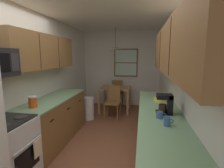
{
  "coord_description": "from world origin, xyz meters",
  "views": [
    {
      "loc": [
        0.72,
        -2.29,
        1.72
      ],
      "look_at": [
        0.07,
        1.37,
        1.11
      ],
      "focal_mm": 27.41,
      "sensor_mm": 36.0,
      "label": 1
    }
  ],
  "objects_px": {
    "stove_range": "(6,154)",
    "table_serving_bowl": "(112,86)",
    "mug_by_coffeemaker": "(167,121)",
    "coffee_maker": "(166,104)",
    "storage_canister": "(33,102)",
    "trash_bin": "(89,108)",
    "dining_chair_far": "(118,91)",
    "fruit_bowl": "(160,99)",
    "dining_chair_near": "(113,100)",
    "mug_spare": "(160,115)",
    "dining_table": "(115,91)"
  },
  "relations": [
    {
      "from": "dining_table",
      "to": "coffee_maker",
      "type": "height_order",
      "value": "coffee_maker"
    },
    {
      "from": "dining_chair_far",
      "to": "storage_canister",
      "type": "height_order",
      "value": "storage_canister"
    },
    {
      "from": "mug_spare",
      "to": "fruit_bowl",
      "type": "distance_m",
      "value": 0.93
    },
    {
      "from": "stove_range",
      "to": "dining_chair_near",
      "type": "xyz_separation_m",
      "value": [
        0.93,
        2.77,
        0.03
      ]
    },
    {
      "from": "coffee_maker",
      "to": "mug_spare",
      "type": "relative_size",
      "value": 2.29
    },
    {
      "from": "mug_by_coffeemaker",
      "to": "table_serving_bowl",
      "type": "height_order",
      "value": "mug_by_coffeemaker"
    },
    {
      "from": "trash_bin",
      "to": "storage_canister",
      "type": "xyz_separation_m",
      "value": [
        -0.3,
        -1.94,
        0.69
      ]
    },
    {
      "from": "dining_chair_far",
      "to": "stove_range",
      "type": "bearing_deg",
      "value": -102.39
    },
    {
      "from": "stove_range",
      "to": "table_serving_bowl",
      "type": "relative_size",
      "value": 5.87
    },
    {
      "from": "storage_canister",
      "to": "coffee_maker",
      "type": "distance_m",
      "value": 2.07
    },
    {
      "from": "dining_table",
      "to": "fruit_bowl",
      "type": "relative_size",
      "value": 3.87
    },
    {
      "from": "trash_bin",
      "to": "mug_by_coffeemaker",
      "type": "relative_size",
      "value": 5.33
    },
    {
      "from": "mug_spare",
      "to": "stove_range",
      "type": "bearing_deg",
      "value": -165.87
    },
    {
      "from": "coffee_maker",
      "to": "fruit_bowl",
      "type": "distance_m",
      "value": 0.73
    },
    {
      "from": "dining_chair_near",
      "to": "storage_canister",
      "type": "xyz_separation_m",
      "value": [
        -0.94,
        -2.14,
        0.49
      ]
    },
    {
      "from": "dining_table",
      "to": "table_serving_bowl",
      "type": "bearing_deg",
      "value": 165.55
    },
    {
      "from": "coffee_maker",
      "to": "mug_by_coffeemaker",
      "type": "bearing_deg",
      "value": -95.46
    },
    {
      "from": "dining_table",
      "to": "dining_chair_near",
      "type": "distance_m",
      "value": 0.64
    },
    {
      "from": "storage_canister",
      "to": "coffee_maker",
      "type": "height_order",
      "value": "coffee_maker"
    },
    {
      "from": "trash_bin",
      "to": "table_serving_bowl",
      "type": "xyz_separation_m",
      "value": [
        0.48,
        0.86,
        0.48
      ]
    },
    {
      "from": "dining_table",
      "to": "storage_canister",
      "type": "relative_size",
      "value": 4.96
    },
    {
      "from": "dining_chair_far",
      "to": "mug_by_coffeemaker",
      "type": "height_order",
      "value": "mug_by_coffeemaker"
    },
    {
      "from": "mug_by_coffeemaker",
      "to": "mug_spare",
      "type": "distance_m",
      "value": 0.25
    },
    {
      "from": "coffee_maker",
      "to": "dining_chair_far",
      "type": "bearing_deg",
      "value": 109.51
    },
    {
      "from": "stove_range",
      "to": "fruit_bowl",
      "type": "distance_m",
      "value": 2.54
    },
    {
      "from": "stove_range",
      "to": "trash_bin",
      "type": "relative_size",
      "value": 1.81
    },
    {
      "from": "stove_range",
      "to": "dining_chair_near",
      "type": "relative_size",
      "value": 1.22
    },
    {
      "from": "table_serving_bowl",
      "to": "dining_chair_near",
      "type": "bearing_deg",
      "value": -76.35
    },
    {
      "from": "dining_chair_near",
      "to": "mug_spare",
      "type": "relative_size",
      "value": 7.35
    },
    {
      "from": "stove_range",
      "to": "storage_canister",
      "type": "xyz_separation_m",
      "value": [
        -0.01,
        0.63,
        0.52
      ]
    },
    {
      "from": "stove_range",
      "to": "table_serving_bowl",
      "type": "distance_m",
      "value": 3.53
    },
    {
      "from": "trash_bin",
      "to": "storage_canister",
      "type": "height_order",
      "value": "storage_canister"
    },
    {
      "from": "dining_table",
      "to": "mug_spare",
      "type": "relative_size",
      "value": 7.41
    },
    {
      "from": "coffee_maker",
      "to": "table_serving_bowl",
      "type": "xyz_separation_m",
      "value": [
        -1.29,
        2.73,
        -0.26
      ]
    },
    {
      "from": "dining_table",
      "to": "storage_canister",
      "type": "bearing_deg",
      "value": -108.02
    },
    {
      "from": "trash_bin",
      "to": "coffee_maker",
      "type": "distance_m",
      "value": 2.68
    },
    {
      "from": "dining_chair_far",
      "to": "coffee_maker",
      "type": "height_order",
      "value": "coffee_maker"
    },
    {
      "from": "mug_by_coffeemaker",
      "to": "coffee_maker",
      "type": "bearing_deg",
      "value": 84.54
    },
    {
      "from": "dining_chair_near",
      "to": "mug_by_coffeemaker",
      "type": "relative_size",
      "value": 7.87
    },
    {
      "from": "mug_by_coffeemaker",
      "to": "mug_spare",
      "type": "relative_size",
      "value": 0.93
    },
    {
      "from": "storage_canister",
      "to": "fruit_bowl",
      "type": "relative_size",
      "value": 0.78
    },
    {
      "from": "storage_canister",
      "to": "coffee_maker",
      "type": "relative_size",
      "value": 0.65
    },
    {
      "from": "mug_by_coffeemaker",
      "to": "dining_table",
      "type": "bearing_deg",
      "value": 109.64
    },
    {
      "from": "mug_spare",
      "to": "mug_by_coffeemaker",
      "type": "bearing_deg",
      "value": -75.51
    },
    {
      "from": "dining_chair_near",
      "to": "dining_chair_far",
      "type": "xyz_separation_m",
      "value": [
        -0.05,
        1.25,
        0.0
      ]
    },
    {
      "from": "dining_chair_near",
      "to": "dining_chair_far",
      "type": "relative_size",
      "value": 1.0
    },
    {
      "from": "trash_bin",
      "to": "mug_spare",
      "type": "bearing_deg",
      "value": -51.29
    },
    {
      "from": "stove_range",
      "to": "dining_chair_near",
      "type": "height_order",
      "value": "stove_range"
    },
    {
      "from": "mug_spare",
      "to": "trash_bin",
      "type": "bearing_deg",
      "value": 128.71
    },
    {
      "from": "storage_canister",
      "to": "fruit_bowl",
      "type": "height_order",
      "value": "storage_canister"
    }
  ]
}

